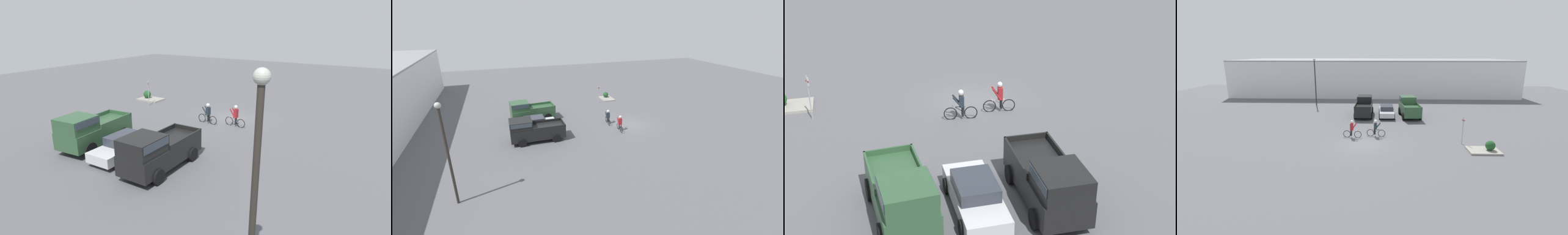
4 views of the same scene
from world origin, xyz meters
The scene contains 8 objects.
ground_plane centered at (0.00, 0.00, 0.00)m, with size 80.00×80.00×0.00m, color #56565B.
pickup_truck_0 centered at (-0.59, 10.55, 1.17)m, with size 2.19×5.14×2.28m.
sedan_0 centered at (2.21, 10.06, 0.68)m, with size 1.92×4.51×1.35m.
pickup_truck_1 centered at (4.98, 10.22, 1.20)m, with size 2.53×5.04×2.32m.
cyclist_0 centered at (1.06, 2.06, 0.86)m, with size 1.76×0.50×1.65m.
cyclist_1 centered at (-1.12, 1.63, 0.87)m, with size 1.73×0.50×1.71m.
fire_lane_sign centered at (8.57, 0.24, 1.47)m, with size 0.16×0.28×2.44m.
curb_island centered at (9.80, -1.51, 0.07)m, with size 2.46×1.74×0.15m, color gray.
Camera 3 is at (6.21, 27.02, 12.32)m, focal length 50.00 mm.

